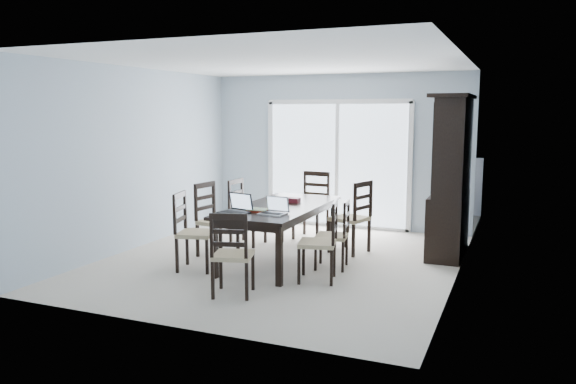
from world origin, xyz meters
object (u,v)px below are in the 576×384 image
chair_right_far (356,209)px  laptop_dark (234,209)px  hot_tub (332,192)px  chair_end_near (231,245)px  chair_left_mid (212,211)px  laptop_silver (272,210)px  chair_left_far (242,205)px  chair_left_near (189,223)px  game_box (290,200)px  chair_right_mid (339,227)px  chair_end_far (314,197)px  dining_table (280,211)px  cell_phone (240,216)px  chair_right_near (325,232)px  china_hutch (451,178)px

chair_right_far → laptop_dark: (-1.10, -1.53, 0.18)m
laptop_dark → hot_tub: laptop_dark is taller
chair_end_near → chair_left_mid: bearing=110.8°
chair_right_far → laptop_dark: bearing=161.6°
chair_left_mid → laptop_silver: chair_left_mid is taller
chair_left_far → laptop_dark: (0.63, -1.45, 0.21)m
chair_left_near → chair_left_far: (-0.01, 1.49, -0.00)m
laptop_silver → hot_tub: 4.23m
game_box → hot_tub: 3.29m
laptop_dark → chair_left_mid: bearing=148.2°
chair_right_far → laptop_silver: size_ratio=3.58×
chair_left_mid → chair_right_mid: chair_left_mid is taller
chair_left_far → chair_end_near: bearing=26.8°
chair_right_far → chair_end_far: bearing=67.2°
chair_end_far → laptop_silver: (0.27, -2.18, 0.17)m
dining_table → chair_right_mid: (0.82, -0.04, -0.14)m
chair_right_far → chair_end_near: size_ratio=1.10×
chair_left_mid → game_box: chair_left_mid is taller
chair_right_mid → laptop_silver: bearing=124.7°
chair_right_far → chair_end_near: bearing=-179.5°
dining_table → cell_phone: bearing=-97.8°
chair_end_far → chair_left_near: bearing=75.1°
chair_right_far → laptop_silver: 1.57m
chair_left_far → chair_end_near: chair_left_far is taller
chair_left_near → laptop_dark: 0.65m
chair_right_near → hot_tub: 4.33m
chair_right_near → laptop_silver: 0.70m
china_hutch → dining_table: bearing=-148.3°
chair_left_near → chair_end_far: chair_end_far is taller
chair_right_near → chair_end_near: chair_right_near is taller
cell_phone → laptop_dark: bearing=128.1°
dining_table → chair_left_near: size_ratio=1.95×
chair_right_near → chair_left_mid: bearing=60.0°
chair_right_mid → laptop_silver: (-0.64, -0.60, 0.27)m
chair_right_near → chair_end_near: size_ratio=1.02×
chair_left_far → chair_end_far: (0.83, 0.84, 0.04)m
hot_tub → game_box: bearing=-82.0°
dining_table → chair_end_near: chair_end_near is taller
chair_left_mid → chair_right_far: chair_right_far is taller
cell_phone → game_box: size_ratio=0.46×
chair_end_far → dining_table: bearing=97.8°
chair_end_near → cell_phone: chair_end_near is taller
chair_right_far → chair_end_near: 2.44m
laptop_silver → cell_phone: bearing=-132.7°
chair_left_far → game_box: (0.95, -0.42, 0.19)m
chair_right_far → chair_left_near: bearing=149.8°
laptop_silver → hot_tub: (-0.60, 4.17, -0.36)m
chair_right_mid → hot_tub: (-1.25, 3.57, -0.09)m
cell_phone → game_box: game_box is taller
chair_right_mid → chair_end_far: chair_end_far is taller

